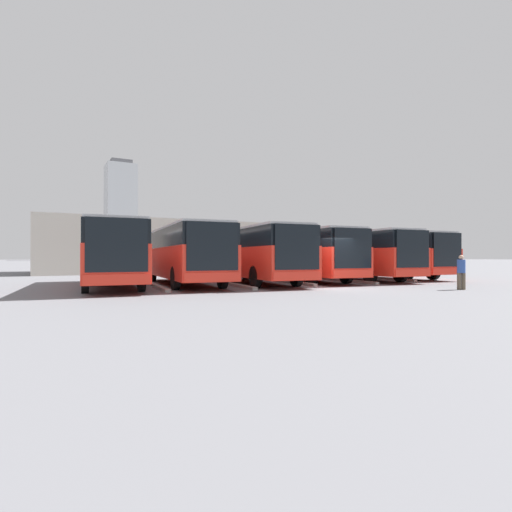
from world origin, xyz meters
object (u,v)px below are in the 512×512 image
at_px(bus_1, 349,254).
at_px(bus_3, 250,253).
at_px(pedestrian, 461,271).
at_px(bus_4, 183,253).
at_px(bus_5, 110,253).
at_px(bus_0, 383,254).
at_px(bus_2, 299,254).

xyz_separation_m(bus_1, bus_3, (7.68, 0.09, 0.00)).
relative_size(bus_1, pedestrian, 7.33).
relative_size(bus_3, bus_4, 1.00).
distance_m(bus_1, bus_5, 15.38).
bearing_deg(bus_1, bus_3, 6.62).
bearing_deg(bus_3, bus_0, -170.33).
xyz_separation_m(bus_1, pedestrian, (1.27, 9.06, -0.89)).
distance_m(bus_2, bus_5, 11.53).
bearing_deg(bus_3, pedestrian, 131.53).
relative_size(bus_2, bus_3, 1.00).
bearing_deg(bus_0, bus_1, 15.68).
height_order(bus_0, bus_3, same).
distance_m(bus_0, bus_3, 11.55).
bearing_deg(bus_5, bus_3, -179.94).
xyz_separation_m(bus_3, bus_4, (3.84, -0.69, 0.00)).
distance_m(bus_0, bus_2, 7.69).
height_order(bus_1, bus_4, same).
bearing_deg(bus_2, bus_5, 4.93).
relative_size(bus_0, bus_2, 1.00).
xyz_separation_m(bus_2, bus_3, (3.84, 0.59, 0.00)).
xyz_separation_m(bus_0, bus_1, (3.84, 0.66, 0.00)).
distance_m(bus_1, bus_4, 11.54).
xyz_separation_m(bus_4, pedestrian, (-10.25, 9.66, -0.89)).
distance_m(bus_1, bus_3, 7.68).
height_order(bus_3, bus_4, same).
bearing_deg(bus_0, pedestrian, 68.20).
relative_size(bus_2, pedestrian, 7.33).
relative_size(bus_4, bus_5, 1.00).
height_order(bus_2, pedestrian, bus_2).
bearing_deg(bus_4, bus_1, -177.04).
relative_size(bus_0, pedestrian, 7.33).
distance_m(bus_3, pedestrian, 11.06).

